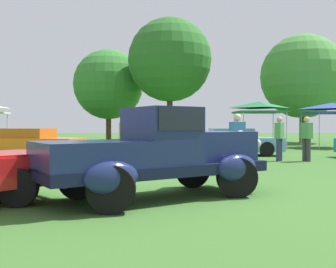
% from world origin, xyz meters
% --- Properties ---
extents(ground_plane, '(120.00, 120.00, 0.00)m').
position_xyz_m(ground_plane, '(0.00, 0.00, 0.00)').
color(ground_plane, '#386628').
extents(feature_pickup_truck, '(4.48, 3.41, 1.70)m').
position_xyz_m(feature_pickup_truck, '(-0.41, -0.32, 0.87)').
color(feature_pickup_truck, black).
rests_on(feature_pickup_truck, ground_plane).
extents(show_car_orange, '(4.75, 2.84, 1.22)m').
position_xyz_m(show_car_orange, '(-5.83, 10.23, 0.60)').
color(show_car_orange, orange).
rests_on(show_car_orange, ground_plane).
extents(show_car_skyblue, '(4.12, 1.79, 1.22)m').
position_xyz_m(show_car_skyblue, '(3.23, 9.96, 0.60)').
color(show_car_skyblue, '#669EDB').
rests_on(show_car_skyblue, ground_plane).
extents(spectator_near_truck, '(0.46, 0.38, 1.69)m').
position_xyz_m(spectator_near_truck, '(1.89, 3.27, 0.91)').
color(spectator_near_truck, '#9E998E').
rests_on(spectator_near_truck, ground_plane).
extents(spectator_between_cars, '(0.38, 0.46, 1.69)m').
position_xyz_m(spectator_between_cars, '(5.35, 6.96, 0.91)').
color(spectator_between_cars, '#383838').
rests_on(spectator_between_cars, ground_plane).
extents(spectator_by_row, '(0.42, 0.47, 1.69)m').
position_xyz_m(spectator_by_row, '(-1.47, 6.68, 0.91)').
color(spectator_by_row, '#283351').
rests_on(spectator_by_row, ground_plane).
extents(spectator_far_side, '(0.44, 0.46, 1.69)m').
position_xyz_m(spectator_far_side, '(4.35, 7.10, 0.91)').
color(spectator_far_side, '#283351').
rests_on(spectator_far_side, ground_plane).
extents(canopy_tent_center_field, '(2.61, 2.61, 2.71)m').
position_xyz_m(canopy_tent_center_field, '(5.63, 14.49, 2.42)').
color(canopy_tent_center_field, '#B7B7BC').
rests_on(canopy_tent_center_field, ground_plane).
extents(canopy_tent_right_field, '(2.99, 2.99, 2.71)m').
position_xyz_m(canopy_tent_right_field, '(10.43, 15.78, 2.42)').
color(canopy_tent_right_field, '#B7B7BC').
rests_on(canopy_tent_right_field, ground_plane).
extents(treeline_mid_left, '(5.89, 5.89, 7.74)m').
position_xyz_m(treeline_mid_left, '(-4.04, 26.13, 4.79)').
color(treeline_mid_left, '#47331E').
rests_on(treeline_mid_left, ground_plane).
extents(treeline_center, '(6.40, 6.40, 9.55)m').
position_xyz_m(treeline_center, '(0.98, 22.75, 6.34)').
color(treeline_center, '#47331E').
rests_on(treeline_center, ground_plane).
extents(treeline_mid_right, '(6.43, 6.43, 8.33)m').
position_xyz_m(treeline_mid_right, '(11.22, 22.40, 5.10)').
color(treeline_mid_right, brown).
rests_on(treeline_mid_right, ground_plane).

